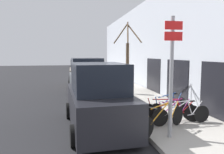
# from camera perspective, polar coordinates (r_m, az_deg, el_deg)

# --- Properties ---
(ground_plane) EXTENTS (80.00, 80.00, 0.00)m
(ground_plane) POSITION_cam_1_polar(r_m,az_deg,el_deg) (13.04, -5.27, -5.63)
(ground_plane) COLOR black
(sidewalk_curb) EXTENTS (3.20, 32.00, 0.15)m
(sidewalk_curb) POSITION_cam_1_polar(r_m,az_deg,el_deg) (16.20, 2.85, -3.06)
(sidewalk_curb) COLOR #ADA89E
(sidewalk_curb) RESTS_ON ground
(building_facade) EXTENTS (0.23, 32.00, 6.50)m
(building_facade) POSITION_cam_1_polar(r_m,az_deg,el_deg) (16.44, 8.97, 8.02)
(building_facade) COLOR #B2B7C1
(building_facade) RESTS_ON ground
(signpost) EXTENTS (0.55, 0.13, 3.55)m
(signpost) POSITION_cam_1_polar(r_m,az_deg,el_deg) (6.57, 15.26, 0.90)
(signpost) COLOR #939399
(signpost) RESTS_ON sidewalk_curb
(bicycle_0) EXTENTS (2.09, 1.38, 0.93)m
(bicycle_0) POSITION_cam_1_polar(r_m,az_deg,el_deg) (7.29, 13.33, -10.70)
(bicycle_0) COLOR black
(bicycle_0) RESTS_ON sidewalk_curb
(bicycle_1) EXTENTS (2.29, 0.44, 0.86)m
(bicycle_1) POSITION_cam_1_polar(r_m,az_deg,el_deg) (8.16, 17.68, -9.21)
(bicycle_1) COLOR black
(bicycle_1) RESTS_ON sidewalk_curb
(bicycle_2) EXTENTS (2.02, 0.75, 0.85)m
(bicycle_2) POSITION_cam_1_polar(r_m,az_deg,el_deg) (8.35, 16.01, -8.85)
(bicycle_2) COLOR black
(bicycle_2) RESTS_ON sidewalk_curb
(bicycle_3) EXTENTS (2.09, 0.89, 0.84)m
(bicycle_3) POSITION_cam_1_polar(r_m,az_deg,el_deg) (8.52, 14.90, -8.53)
(bicycle_3) COLOR black
(bicycle_3) RESTS_ON sidewalk_curb
(bicycle_4) EXTENTS (2.09, 1.18, 0.95)m
(bicycle_4) POSITION_cam_1_polar(r_m,az_deg,el_deg) (8.86, 14.64, -7.71)
(bicycle_4) COLOR black
(bicycle_4) RESTS_ON sidewalk_curb
(parked_car_0) EXTENTS (2.26, 4.66, 2.31)m
(parked_car_0) POSITION_cam_1_polar(r_m,az_deg,el_deg) (7.70, -3.65, -5.88)
(parked_car_0) COLOR black
(parked_car_0) RESTS_ON ground
(parked_car_1) EXTENTS (2.17, 4.54, 2.39)m
(parked_car_1) POSITION_cam_1_polar(r_m,az_deg,el_deg) (13.18, -6.67, -0.81)
(parked_car_1) COLOR #51565B
(parked_car_1) RESTS_ON ground
(parked_car_2) EXTENTS (2.17, 4.22, 2.21)m
(parked_car_2) POSITION_cam_1_polar(r_m,az_deg,el_deg) (18.32, -7.99, 0.90)
(parked_car_2) COLOR gray
(parked_car_2) RESTS_ON ground
(pedestrian_near) EXTENTS (0.42, 0.37, 1.64)m
(pedestrian_near) POSITION_cam_1_polar(r_m,az_deg,el_deg) (13.62, 4.27, -0.44)
(pedestrian_near) COLOR #333338
(pedestrian_near) RESTS_ON sidewalk_curb
(street_tree) EXTENTS (1.13, 1.86, 4.08)m
(street_tree) POSITION_cam_1_polar(r_m,az_deg,el_deg) (11.09, 4.06, 3.24)
(street_tree) COLOR brown
(street_tree) RESTS_ON sidewalk_curb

